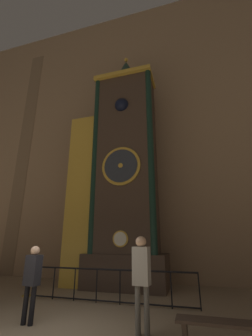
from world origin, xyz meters
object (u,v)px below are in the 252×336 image
(clock_tower, at_px, (117,174))
(visitor_near, at_px, (32,276))
(stanchion_post, at_px, (27,286))
(visitor_bench, at_px, (219,329))
(visitor_far, at_px, (142,272))

(clock_tower, distance_m, visitor_near, 5.59)
(visitor_near, distance_m, stanchion_post, 2.95)
(visitor_near, height_order, visitor_bench, visitor_near)
(visitor_far, bearing_deg, stanchion_post, 161.19)
(visitor_near, height_order, visitor_far, visitor_far)
(clock_tower, height_order, visitor_far, clock_tower)
(visitor_far, height_order, visitor_bench, visitor_far)
(stanchion_post, bearing_deg, clock_tower, 40.63)
(clock_tower, relative_size, visitor_far, 5.97)
(visitor_bench, bearing_deg, visitor_far, 169.82)
(visitor_far, xyz_separation_m, stanchion_post, (-4.36, 2.06, -0.79))
(clock_tower, bearing_deg, visitor_bench, -52.43)
(clock_tower, bearing_deg, visitor_near, -97.30)
(visitor_near, xyz_separation_m, visitor_bench, (3.89, -0.10, -0.65))
(clock_tower, height_order, stanchion_post, clock_tower)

